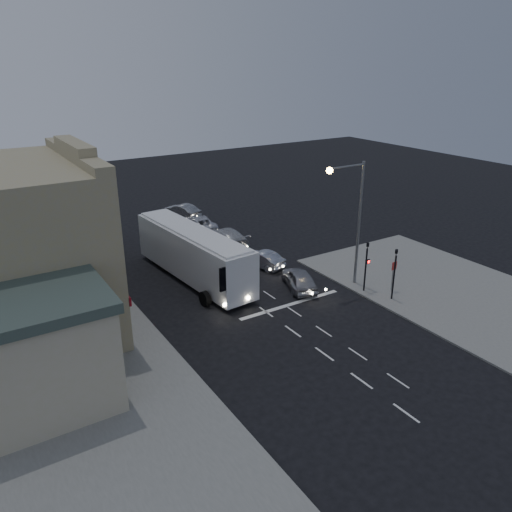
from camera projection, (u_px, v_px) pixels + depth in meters
ground at (283, 325)px, 31.34m from camera, size 120.00×120.00×0.00m
sidewalk_near at (469, 298)px, 34.65m from camera, size 12.00×24.00×0.12m
sidewalk_far at (40, 325)px, 31.13m from camera, size 12.00×50.00×0.12m
road_markings at (271, 300)px, 34.58m from camera, size 8.00×30.55×0.01m
tour_bus at (193, 253)px, 37.13m from camera, size 3.75×12.99×3.93m
car_suv at (299, 279)px, 36.08m from camera, size 3.08×4.67×1.48m
car_sedan_a at (261, 259)px, 39.89m from camera, size 2.46×4.29×1.34m
car_sedan_b at (225, 237)px, 44.39m from camera, size 2.49×5.63×1.61m
car_sedan_c at (199, 223)px, 48.43m from camera, size 3.18×5.55×1.46m
car_extra at (182, 211)px, 52.33m from camera, size 2.88×4.70×1.46m
traffic_signal_main at (366, 261)px, 34.85m from camera, size 0.25×0.35×4.10m
traffic_signal_side at (395, 268)px, 33.64m from camera, size 0.18×0.15×4.10m
regulatory_sign at (393, 271)px, 35.20m from camera, size 0.45×0.12×2.20m
streetlight at (353, 211)px, 34.63m from camera, size 3.32×0.44×9.00m
main_building at (8, 252)px, 28.79m from camera, size 10.12×12.00×11.00m
low_building_south at (31, 355)px, 22.63m from camera, size 7.40×5.40×5.70m
street_tree at (80, 217)px, 37.42m from camera, size 4.00×4.00×6.20m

